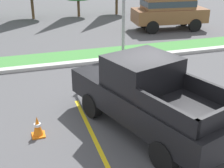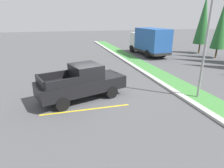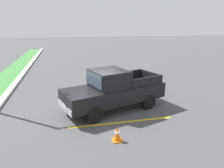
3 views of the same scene
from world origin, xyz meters
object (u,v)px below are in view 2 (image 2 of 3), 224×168
Objects in this scene: street_light at (204,37)px; cypress_tree_left_inner at (221,26)px; cargo_truck_distant at (149,41)px; cypress_tree_leftmost at (203,20)px; pickup_truck_main at (83,82)px; traffic_cone at (85,79)px.

cypress_tree_left_inner reaches higher than street_light.
cargo_truck_distant is 8.23m from cypress_tree_left_inner.
street_light is at bearing -39.02° from cypress_tree_leftmost.
cypress_tree_leftmost is at bearing 176.45° from cypress_tree_left_inner.
pickup_truck_main is 0.80× the size of cargo_truck_distant.
street_light is (13.61, -3.37, 1.81)m from cargo_truck_distant.
street_light is 16.89m from cypress_tree_leftmost.
cypress_tree_leftmost reaches higher than street_light.
cypress_tree_left_inner is 17.64m from traffic_cone.
cargo_truck_distant is 1.11× the size of street_light.
cypress_tree_left_inner is at bearing 61.86° from cargo_truck_distant.
cypress_tree_left_inner is (3.77, 7.05, 1.91)m from cargo_truck_distant.
cypress_tree_left_inner is at bearing 133.35° from street_light.
cypress_tree_left_inner reaches higher than traffic_cone.
cypress_tree_leftmost is at bearing 116.69° from traffic_cone.
pickup_truck_main is 3.11m from traffic_cone.
pickup_truck_main is at bearing -10.52° from traffic_cone.
cypress_tree_left_inner is (-8.10, 17.07, 2.72)m from pickup_truck_main.
traffic_cone is (8.41, -16.72, -4.01)m from cypress_tree_leftmost.
pickup_truck_main is at bearing -40.15° from cargo_truck_distant.
cargo_truck_distant is (-11.88, 10.02, 0.81)m from pickup_truck_main.
cypress_tree_leftmost is at bearing 86.06° from cargo_truck_distant.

